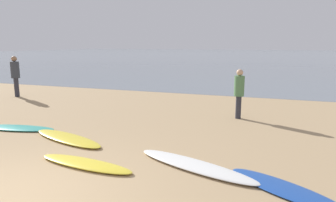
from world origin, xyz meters
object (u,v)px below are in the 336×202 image
person_0 (239,90)px  person_1 (15,73)px  surfboard_5 (195,165)px  surfboard_6 (283,188)px  surfboard_2 (17,128)px  surfboard_3 (67,138)px  surfboard_4 (85,164)px

person_0 → person_1: size_ratio=0.87×
surfboard_5 → surfboard_6: 1.65m
surfboard_2 → person_0: size_ratio=1.42×
person_1 → surfboard_3: bearing=19.3°
surfboard_5 → person_1: (-9.53, 5.10, 1.01)m
surfboard_2 → surfboard_5: 5.44m
surfboard_5 → person_0: person_0 is taller
person_0 → surfboard_2: bearing=-68.0°
surfboard_2 → surfboard_5: (5.35, -0.96, 0.01)m
surfboard_5 → surfboard_6: size_ratio=1.31×
surfboard_3 → person_1: size_ratio=1.34×
surfboard_3 → person_1: (-6.11, 4.47, 1.02)m
surfboard_3 → surfboard_5: surfboard_5 is taller
surfboard_4 → person_1: bearing=148.4°
surfboard_5 → surfboard_2: bearing=-170.3°
person_0 → surfboard_5: bearing=-12.6°
surfboard_6 → surfboard_3: bearing=-160.8°
surfboard_2 → surfboard_3: surfboard_3 is taller
surfboard_2 → surfboard_4: (3.31, -1.58, 0.01)m
surfboard_2 → surfboard_5: surfboard_5 is taller
surfboard_6 → person_0: size_ratio=1.30×
surfboard_2 → surfboard_5: size_ratio=0.84×
surfboard_4 → surfboard_5: surfboard_5 is taller
surfboard_3 → surfboard_4: bearing=-24.7°
surfboard_3 → surfboard_6: bearing=5.9°
surfboard_2 → person_1: bearing=125.9°
surfboard_5 → person_0: 4.40m
surfboard_2 → surfboard_3: size_ratio=0.92×
surfboard_5 → person_1: bearing=171.7°
surfboard_2 → surfboard_6: (6.96, -1.36, -0.01)m
surfboard_6 → surfboard_4: bearing=-145.9°
person_1 → surfboard_4: bearing=18.1°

